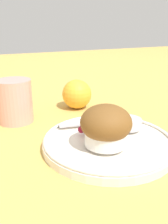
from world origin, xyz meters
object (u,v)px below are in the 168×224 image
at_px(muffin, 106,126).
at_px(juice_glass, 15,101).
at_px(butter_knife, 98,122).
at_px(orange_fruit, 77,94).

distance_m(muffin, juice_glass, 0.25).
relative_size(muffin, butter_knife, 0.54).
distance_m(muffin, orange_fruit, 0.26).
distance_m(orange_fruit, juice_glass, 0.17).
height_order(butter_knife, orange_fruit, orange_fruit).
bearing_deg(muffin, butter_knife, 70.58).
bearing_deg(orange_fruit, juice_glass, -170.14).
height_order(butter_knife, juice_glass, juice_glass).
bearing_deg(butter_knife, muffin, -98.14).
bearing_deg(muffin, juice_glass, 117.13).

